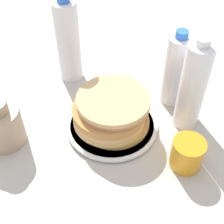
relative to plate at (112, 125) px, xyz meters
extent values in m
plane|color=#BCB7AD|center=(0.01, -0.03, -0.01)|extent=(4.00, 4.00, 0.00)
cylinder|color=white|center=(0.00, 0.00, 0.00)|extent=(0.21, 0.21, 0.01)
cylinder|color=white|center=(0.00, 0.00, 0.00)|extent=(0.23, 0.23, 0.01)
cylinder|color=tan|center=(-0.01, 0.00, 0.01)|extent=(0.18, 0.18, 0.01)
cylinder|color=tan|center=(0.01, 0.00, 0.02)|extent=(0.18, 0.18, 0.01)
cylinder|color=#E4AB6B|center=(0.01, 0.00, 0.04)|extent=(0.18, 0.18, 0.02)
cylinder|color=#C38745|center=(0.01, 0.00, 0.06)|extent=(0.18, 0.18, 0.02)
cylinder|color=tan|center=(0.00, -0.01, 0.07)|extent=(0.18, 0.18, 0.01)
cylinder|color=#E0B174|center=(0.00, -0.01, 0.08)|extent=(0.18, 0.18, 0.01)
cylinder|color=orange|center=(-0.14, 0.14, 0.03)|extent=(0.07, 0.07, 0.07)
cylinder|color=tan|center=(0.26, -0.01, 0.04)|extent=(0.09, 0.09, 0.10)
cylinder|color=white|center=(-0.19, 0.02, 0.11)|extent=(0.06, 0.06, 0.23)
cylinder|color=white|center=(-0.19, 0.02, 0.23)|extent=(0.03, 0.03, 0.02)
cylinder|color=white|center=(-0.18, -0.07, 0.09)|extent=(0.06, 0.06, 0.20)
cylinder|color=blue|center=(-0.18, -0.07, 0.20)|extent=(0.03, 0.03, 0.02)
cylinder|color=white|center=(0.07, -0.23, 0.11)|extent=(0.07, 0.07, 0.23)
camera|label=1|loc=(0.11, 0.52, 0.58)|focal=50.00mm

